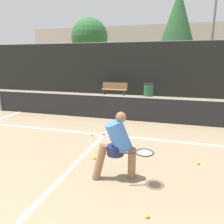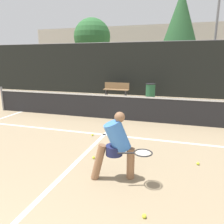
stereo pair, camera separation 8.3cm
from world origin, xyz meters
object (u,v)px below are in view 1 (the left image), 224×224
object	(u,v)px
trash_bin	(148,91)
player_practicing	(118,144)
courtside_bench	(114,89)
parked_car	(155,82)

from	to	relation	value
trash_bin	player_practicing	bearing A→B (deg)	-86.71
courtside_bench	parked_car	distance (m)	4.98
trash_bin	parked_car	size ratio (longest dim) A/B	0.22
courtside_bench	trash_bin	xyz separation A→B (m)	(2.12, -0.12, -0.02)
courtside_bench	parked_car	xyz separation A→B (m)	(2.06, 4.54, 0.09)
player_practicing	courtside_bench	distance (m)	9.66
courtside_bench	player_practicing	bearing A→B (deg)	-72.20
player_practicing	courtside_bench	xyz separation A→B (m)	(-2.65, 9.29, -0.24)
trash_bin	courtside_bench	bearing A→B (deg)	176.73
parked_car	courtside_bench	bearing A→B (deg)	-114.38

